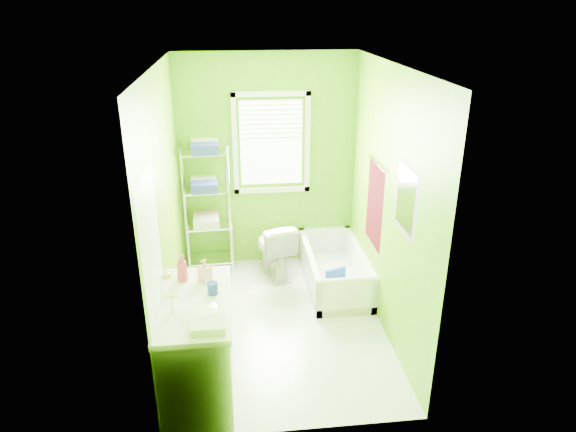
{
  "coord_description": "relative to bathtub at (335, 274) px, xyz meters",
  "views": [
    {
      "loc": [
        -0.42,
        -4.48,
        3.1
      ],
      "look_at": [
        0.12,
        0.25,
        1.11
      ],
      "focal_mm": 32.0,
      "sensor_mm": 36.0,
      "label": 1
    }
  ],
  "objects": [
    {
      "name": "window",
      "position": [
        -0.67,
        0.71,
        1.47
      ],
      "size": [
        0.92,
        0.05,
        1.22
      ],
      "color": "white",
      "rests_on": "ground"
    },
    {
      "name": "toilet",
      "position": [
        -0.68,
        0.35,
        0.21
      ],
      "size": [
        0.55,
        0.77,
        0.71
      ],
      "primitive_type": "imported",
      "rotation": [
        0.0,
        0.0,
        3.38
      ],
      "color": "white",
      "rests_on": "ground"
    },
    {
      "name": "ground",
      "position": [
        -0.72,
        -0.71,
        -0.15
      ],
      "size": [
        2.9,
        2.9,
        0.0
      ],
      "primitive_type": "plane",
      "color": "silver",
      "rests_on": "ground"
    },
    {
      "name": "bathtub",
      "position": [
        0.0,
        0.0,
        0.0
      ],
      "size": [
        0.66,
        1.41,
        0.46
      ],
      "color": "white",
      "rests_on": "ground"
    },
    {
      "name": "wire_shelf_unit",
      "position": [
        -1.45,
        0.56,
        0.85
      ],
      "size": [
        0.56,
        0.45,
        1.63
      ],
      "color": "silver",
      "rests_on": "ground"
    },
    {
      "name": "door",
      "position": [
        -1.76,
        -1.71,
        0.85
      ],
      "size": [
        0.09,
        0.8,
        2.0
      ],
      "color": "white",
      "rests_on": "ground"
    },
    {
      "name": "vanity",
      "position": [
        -1.49,
        -1.56,
        0.31
      ],
      "size": [
        0.59,
        1.14,
        1.11
      ],
      "color": "silver",
      "rests_on": "ground"
    },
    {
      "name": "right_wall_decor",
      "position": [
        0.32,
        -0.73,
        1.17
      ],
      "size": [
        0.04,
        1.48,
        1.17
      ],
      "color": "#44070D",
      "rests_on": "ground"
    },
    {
      "name": "room_envelope",
      "position": [
        -0.72,
        -0.71,
        1.4
      ],
      "size": [
        2.14,
        2.94,
        2.62
      ],
      "color": "#539407",
      "rests_on": "ground"
    }
  ]
}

